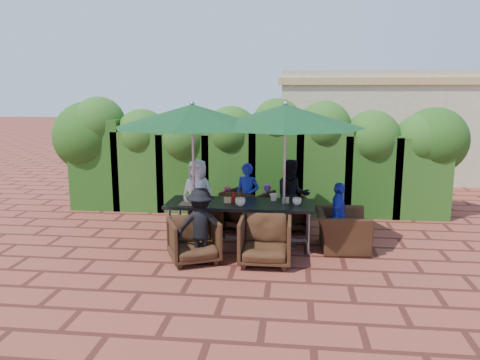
# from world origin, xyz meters

# --- Properties ---
(ground) EXTENTS (80.00, 80.00, 0.00)m
(ground) POSITION_xyz_m (0.00, 0.00, 0.00)
(ground) COLOR brown
(ground) RESTS_ON ground
(dining_table) EXTENTS (2.51, 0.90, 0.75)m
(dining_table) POSITION_xyz_m (-0.02, -0.12, 0.68)
(dining_table) COLOR black
(dining_table) RESTS_ON ground
(umbrella_left) EXTENTS (2.66, 2.66, 2.46)m
(umbrella_left) POSITION_xyz_m (-0.82, -0.15, 2.21)
(umbrella_left) COLOR gray
(umbrella_left) RESTS_ON ground
(umbrella_right) EXTENTS (2.61, 2.61, 2.46)m
(umbrella_right) POSITION_xyz_m (0.72, -0.12, 2.21)
(umbrella_right) COLOR gray
(umbrella_right) RESTS_ON ground
(chair_far_left) EXTENTS (0.77, 0.73, 0.70)m
(chair_far_left) POSITION_xyz_m (-0.80, 0.90, 0.35)
(chair_far_left) COLOR black
(chair_far_left) RESTS_ON ground
(chair_far_mid) EXTENTS (1.06, 1.03, 0.84)m
(chair_far_mid) POSITION_xyz_m (0.01, 0.91, 0.42)
(chair_far_mid) COLOR black
(chair_far_mid) RESTS_ON ground
(chair_far_right) EXTENTS (0.79, 0.76, 0.72)m
(chair_far_right) POSITION_xyz_m (0.78, 0.92, 0.36)
(chair_far_right) COLOR black
(chair_far_right) RESTS_ON ground
(chair_near_left) EXTENTS (0.95, 0.92, 0.75)m
(chair_near_left) POSITION_xyz_m (-0.65, -0.99, 0.38)
(chair_near_left) COLOR black
(chair_near_left) RESTS_ON ground
(chair_near_right) EXTENTS (0.79, 0.74, 0.81)m
(chair_near_right) POSITION_xyz_m (0.46, -0.97, 0.40)
(chair_near_right) COLOR black
(chair_near_right) RESTS_ON ground
(chair_end_right) EXTENTS (0.67, 1.01, 0.86)m
(chair_end_right) POSITION_xyz_m (1.69, -0.12, 0.43)
(chair_end_right) COLOR black
(chair_end_right) RESTS_ON ground
(adult_far_left) EXTENTS (0.73, 0.53, 1.34)m
(adult_far_left) POSITION_xyz_m (-0.95, 0.81, 0.67)
(adult_far_left) COLOR white
(adult_far_left) RESTS_ON ground
(adult_far_mid) EXTENTS (0.55, 0.50, 1.30)m
(adult_far_mid) POSITION_xyz_m (0.01, 0.76, 0.65)
(adult_far_mid) COLOR #1F2DAA
(adult_far_mid) RESTS_ON ground
(adult_far_right) EXTENTS (0.73, 0.54, 1.37)m
(adult_far_right) POSITION_xyz_m (0.86, 0.78, 0.69)
(adult_far_right) COLOR black
(adult_far_right) RESTS_ON ground
(adult_near_left) EXTENTS (0.79, 0.43, 1.17)m
(adult_near_left) POSITION_xyz_m (-0.53, -1.02, 0.59)
(adult_near_left) COLOR black
(adult_near_left) RESTS_ON ground
(adult_end_right) EXTENTS (0.44, 0.71, 1.13)m
(adult_end_right) POSITION_xyz_m (1.63, -0.08, 0.56)
(adult_end_right) COLOR #1F2DAA
(adult_end_right) RESTS_ON ground
(child_left) EXTENTS (0.36, 0.33, 0.80)m
(child_left) POSITION_xyz_m (-0.39, 0.98, 0.40)
(child_left) COLOR #D24A63
(child_left) RESTS_ON ground
(child_right) EXTENTS (0.35, 0.30, 0.86)m
(child_right) POSITION_xyz_m (0.38, 1.01, 0.43)
(child_right) COLOR #A753B5
(child_right) RESTS_ON ground
(pedestrian_a) EXTENTS (1.74, 0.67, 1.84)m
(pedestrian_a) POSITION_xyz_m (1.70, 4.32, 0.92)
(pedestrian_a) COLOR #268123
(pedestrian_a) RESTS_ON ground
(pedestrian_b) EXTENTS (0.93, 0.70, 1.72)m
(pedestrian_b) POSITION_xyz_m (2.52, 4.38, 0.86)
(pedestrian_b) COLOR #D24A63
(pedestrian_b) RESTS_ON ground
(pedestrian_c) EXTENTS (1.04, 0.58, 1.55)m
(pedestrian_c) POSITION_xyz_m (3.22, 4.17, 0.78)
(pedestrian_c) COLOR gray
(pedestrian_c) RESTS_ON ground
(cup_a) EXTENTS (0.16, 0.16, 0.13)m
(cup_a) POSITION_xyz_m (-0.90, -0.22, 0.81)
(cup_a) COLOR beige
(cup_a) RESTS_ON dining_table
(cup_b) EXTENTS (0.14, 0.14, 0.14)m
(cup_b) POSITION_xyz_m (-0.65, -0.04, 0.82)
(cup_b) COLOR beige
(cup_b) RESTS_ON dining_table
(cup_c) EXTENTS (0.17, 0.17, 0.14)m
(cup_c) POSITION_xyz_m (0.00, -0.34, 0.82)
(cup_c) COLOR beige
(cup_c) RESTS_ON dining_table
(cup_d) EXTENTS (0.14, 0.14, 0.13)m
(cup_d) POSITION_xyz_m (0.53, 0.08, 0.81)
(cup_d) COLOR beige
(cup_d) RESTS_ON dining_table
(cup_e) EXTENTS (0.15, 0.15, 0.12)m
(cup_e) POSITION_xyz_m (0.94, -0.17, 0.81)
(cup_e) COLOR beige
(cup_e) RESTS_ON dining_table
(ketchup_bottle) EXTENTS (0.04, 0.04, 0.17)m
(ketchup_bottle) POSITION_xyz_m (-0.14, -0.10, 0.83)
(ketchup_bottle) COLOR #B20C0A
(ketchup_bottle) RESTS_ON dining_table
(sauce_bottle) EXTENTS (0.04, 0.04, 0.17)m
(sauce_bottle) POSITION_xyz_m (-0.05, -0.02, 0.83)
(sauce_bottle) COLOR #4C230C
(sauce_bottle) RESTS_ON dining_table
(serving_tray) EXTENTS (0.35, 0.25, 0.02)m
(serving_tray) POSITION_xyz_m (-0.84, -0.32, 0.76)
(serving_tray) COLOR #967448
(serving_tray) RESTS_ON dining_table
(number_block_left) EXTENTS (0.12, 0.06, 0.10)m
(number_block_left) POSITION_xyz_m (-0.23, -0.16, 0.80)
(number_block_left) COLOR tan
(number_block_left) RESTS_ON dining_table
(number_block_right) EXTENTS (0.12, 0.06, 0.10)m
(number_block_right) POSITION_xyz_m (0.74, -0.05, 0.80)
(number_block_right) COLOR tan
(number_block_right) RESTS_ON dining_table
(hedge_wall) EXTENTS (9.10, 1.60, 2.51)m
(hedge_wall) POSITION_xyz_m (-0.19, 2.32, 1.35)
(hedge_wall) COLOR #15390F
(hedge_wall) RESTS_ON ground
(building) EXTENTS (6.20, 3.08, 3.20)m
(building) POSITION_xyz_m (3.50, 6.99, 1.61)
(building) COLOR beige
(building) RESTS_ON ground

